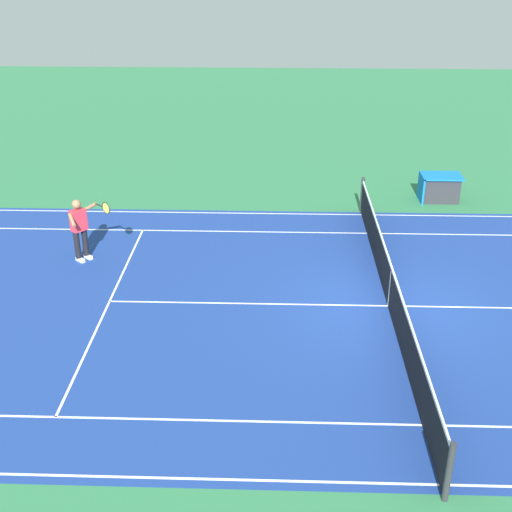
{
  "coord_description": "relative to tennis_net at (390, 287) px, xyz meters",
  "views": [
    {
      "loc": [
        2.57,
        13.34,
        7.64
      ],
      "look_at": [
        3.04,
        -0.66,
        0.9
      ],
      "focal_mm": 47.04,
      "sensor_mm": 36.0,
      "label": 1
    }
  ],
  "objects": [
    {
      "name": "tennis_player_near",
      "position": [
        7.57,
        -2.17,
        0.44
      ],
      "size": [
        1.15,
        0.75,
        1.7
      ],
      "color": "black",
      "rests_on": "ground_plane"
    },
    {
      "name": "court_slab",
      "position": [
        0.0,
        0.0,
        -0.49
      ],
      "size": [
        24.2,
        11.4,
        0.0
      ],
      "primitive_type": "cube",
      "color": "navy",
      "rests_on": "ground_plane"
    },
    {
      "name": "tennis_net",
      "position": [
        0.0,
        0.0,
        0.0
      ],
      "size": [
        0.1,
        11.7,
        1.08
      ],
      "color": "#2D2D33",
      "rests_on": "ground_plane"
    },
    {
      "name": "ground_plane",
      "position": [
        0.0,
        0.0,
        -0.49
      ],
      "size": [
        60.0,
        60.0,
        0.0
      ],
      "primitive_type": "plane",
      "color": "#2D7247"
    },
    {
      "name": "court_line_markings",
      "position": [
        0.0,
        0.0,
        -0.49
      ],
      "size": [
        23.85,
        11.05,
        0.01
      ],
      "color": "white",
      "rests_on": "ground_plane"
    },
    {
      "name": "equipment_cart_tarped",
      "position": [
        -2.53,
        -6.78,
        -0.05
      ],
      "size": [
        1.25,
        0.84,
        0.85
      ],
      "color": "#2D2D33",
      "rests_on": "ground_plane"
    }
  ]
}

